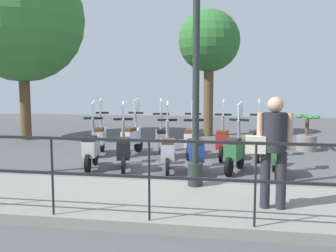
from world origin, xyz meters
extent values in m
plane|color=#4C4C4F|center=(0.00, 0.00, 0.00)|extent=(28.00, 28.00, 0.00)
cube|color=gray|center=(-3.20, 0.00, 0.07)|extent=(2.20, 20.00, 0.15)
cube|color=slate|center=(-2.15, 0.00, 0.07)|extent=(0.10, 20.00, 0.15)
cube|color=black|center=(-4.20, 0.00, 1.20)|extent=(0.04, 16.00, 0.04)
cube|color=black|center=(-4.20, 0.00, 0.73)|extent=(0.04, 16.00, 0.04)
cylinder|color=black|center=(-4.20, -1.33, 0.68)|extent=(0.03, 0.03, 1.05)
cylinder|color=black|center=(-4.20, 0.00, 0.68)|extent=(0.03, 0.03, 1.05)
cylinder|color=black|center=(-4.20, 1.33, 0.68)|extent=(0.03, 0.03, 1.05)
cylinder|color=#232D28|center=(-2.40, -0.42, 0.35)|extent=(0.26, 0.26, 0.40)
cylinder|color=#232D28|center=(-2.40, -0.42, 2.33)|extent=(0.12, 0.12, 4.36)
cylinder|color=#28282D|center=(-3.43, -1.74, 0.56)|extent=(0.14, 0.14, 0.82)
cylinder|color=#28282D|center=(-3.43, -1.52, 0.56)|extent=(0.14, 0.14, 0.82)
cylinder|color=#232328|center=(-3.43, -1.63, 1.25)|extent=(0.33, 0.33, 0.55)
sphere|color=tan|center=(-3.43, -1.63, 1.63)|extent=(0.22, 0.22, 0.22)
cylinder|color=tan|center=(-3.43, -1.83, 1.26)|extent=(0.09, 0.09, 0.52)
cylinder|color=tan|center=(-3.42, -1.43, 1.26)|extent=(0.09, 0.09, 0.52)
cube|color=beige|center=(-3.47, -1.37, 1.07)|extent=(0.15, 0.28, 0.24)
cylinder|color=brown|center=(3.19, 6.05, 1.27)|extent=(0.36, 0.36, 2.54)
sphere|color=#387A33|center=(3.19, 6.05, 4.12)|extent=(4.24, 4.24, 4.24)
cylinder|color=brown|center=(5.25, -0.18, 1.34)|extent=(0.36, 0.36, 2.67)
sphere|color=#2D6B2D|center=(5.25, -0.18, 3.52)|extent=(2.27, 2.27, 2.27)
cylinder|color=slate|center=(2.45, -3.20, 0.23)|extent=(0.56, 0.56, 0.45)
cylinder|color=brown|center=(2.45, -3.20, 0.70)|extent=(0.10, 0.10, 0.50)
ellipsoid|color=#2D6B2D|center=(2.70, -3.20, 1.00)|extent=(0.56, 0.16, 0.10)
ellipsoid|color=#2D6B2D|center=(2.20, -3.20, 1.00)|extent=(0.56, 0.16, 0.10)
ellipsoid|color=#2D6B2D|center=(2.45, -2.95, 1.00)|extent=(0.56, 0.16, 0.10)
ellipsoid|color=#2D6B2D|center=(2.45, -3.45, 1.00)|extent=(0.56, 0.16, 0.10)
ellipsoid|color=#2D6B2D|center=(2.63, -3.02, 1.00)|extent=(0.56, 0.16, 0.10)
ellipsoid|color=#2D6B2D|center=(2.27, -3.38, 1.00)|extent=(0.56, 0.16, 0.10)
cylinder|color=black|center=(-0.40, -1.99, 0.20)|extent=(0.40, 0.10, 0.40)
cylinder|color=black|center=(-1.23, -1.95, 0.20)|extent=(0.40, 0.10, 0.40)
cube|color=#2D6B38|center=(-0.90, -1.97, 0.48)|extent=(0.61, 0.30, 0.36)
cube|color=#2D6B38|center=(-0.61, -1.98, 0.50)|extent=(0.13, 0.30, 0.44)
cube|color=black|center=(-0.97, -1.96, 0.71)|extent=(0.41, 0.28, 0.10)
cylinder|color=gray|center=(-0.55, -1.98, 0.85)|extent=(0.19, 0.08, 0.55)
cube|color=black|center=(-0.55, -1.98, 1.13)|extent=(0.08, 0.44, 0.05)
cube|color=silver|center=(-0.49, -1.98, 1.33)|extent=(0.39, 0.05, 0.42)
cylinder|color=black|center=(-0.23, -1.25, 0.20)|extent=(0.41, 0.20, 0.40)
cylinder|color=black|center=(-1.02, -1.00, 0.20)|extent=(0.41, 0.20, 0.40)
cube|color=#2D6B38|center=(-0.70, -1.10, 0.48)|extent=(0.66, 0.45, 0.36)
cube|color=#2D6B38|center=(-0.43, -1.19, 0.50)|extent=(0.21, 0.32, 0.44)
cube|color=black|center=(-0.77, -1.08, 0.71)|extent=(0.46, 0.37, 0.10)
cylinder|color=gray|center=(-0.37, -1.21, 0.85)|extent=(0.20, 0.12, 0.55)
cube|color=black|center=(-0.37, -1.21, 1.13)|extent=(0.19, 0.44, 0.05)
cube|color=silver|center=(-0.31, -1.22, 1.33)|extent=(0.38, 0.15, 0.42)
cylinder|color=black|center=(-0.45, -0.17, 0.20)|extent=(0.41, 0.17, 0.40)
cylinder|color=black|center=(-1.25, -0.37, 0.20)|extent=(0.41, 0.17, 0.40)
cube|color=navy|center=(-0.93, -0.29, 0.48)|extent=(0.65, 0.42, 0.36)
cube|color=navy|center=(-0.65, -0.22, 0.50)|extent=(0.19, 0.32, 0.44)
cube|color=black|center=(-1.00, -0.31, 0.71)|extent=(0.45, 0.35, 0.10)
cylinder|color=gray|center=(-0.59, -0.21, 0.85)|extent=(0.19, 0.11, 0.55)
cube|color=black|center=(-0.59, -0.21, 1.13)|extent=(0.16, 0.44, 0.05)
cube|color=silver|center=(-0.54, -0.19, 1.33)|extent=(0.38, 0.12, 0.42)
cylinder|color=black|center=(-0.50, 0.40, 0.20)|extent=(0.41, 0.15, 0.40)
cylinder|color=black|center=(-1.32, 0.25, 0.20)|extent=(0.41, 0.15, 0.40)
cube|color=#B7BCC6|center=(-0.99, 0.31, 0.48)|extent=(0.64, 0.38, 0.36)
cube|color=#B7BCC6|center=(-0.71, 0.36, 0.50)|extent=(0.17, 0.32, 0.44)
cube|color=#4C2D19|center=(-1.06, 0.30, 0.71)|extent=(0.44, 0.32, 0.10)
cylinder|color=gray|center=(-0.65, 0.37, 0.85)|extent=(0.19, 0.10, 0.55)
cube|color=black|center=(-0.65, 0.37, 1.13)|extent=(0.13, 0.44, 0.05)
cube|color=silver|center=(-0.59, 0.38, 1.33)|extent=(0.39, 0.10, 0.42)
cylinder|color=black|center=(-0.47, 1.44, 0.20)|extent=(0.41, 0.18, 0.40)
cylinder|color=black|center=(-1.27, 1.22, 0.20)|extent=(0.41, 0.18, 0.40)
cube|color=black|center=(-0.95, 1.30, 0.48)|extent=(0.65, 0.43, 0.36)
cube|color=black|center=(-0.67, 1.38, 0.50)|extent=(0.20, 0.32, 0.44)
cube|color=black|center=(-1.02, 1.28, 0.71)|extent=(0.45, 0.36, 0.10)
cylinder|color=gray|center=(-0.62, 1.40, 0.85)|extent=(0.19, 0.12, 0.55)
cube|color=black|center=(-0.62, 1.40, 1.13)|extent=(0.17, 0.44, 0.05)
cube|color=silver|center=(-0.56, 1.41, 1.33)|extent=(0.38, 0.13, 0.42)
cylinder|color=black|center=(-0.38, 2.17, 0.20)|extent=(0.41, 0.14, 0.40)
cylinder|color=black|center=(-1.20, 2.04, 0.20)|extent=(0.41, 0.14, 0.40)
cube|color=beige|center=(-0.87, 2.09, 0.48)|extent=(0.64, 0.37, 0.36)
cube|color=beige|center=(-0.59, 2.14, 0.50)|extent=(0.17, 0.32, 0.44)
cube|color=black|center=(-0.94, 2.08, 0.71)|extent=(0.44, 0.32, 0.10)
cylinder|color=gray|center=(-0.53, 2.15, 0.85)|extent=(0.19, 0.10, 0.55)
cube|color=black|center=(-0.53, 2.15, 1.13)|extent=(0.13, 0.44, 0.05)
cube|color=silver|center=(-0.47, 2.16, 1.33)|extent=(0.39, 0.09, 0.42)
cylinder|color=black|center=(1.32, -1.74, 0.20)|extent=(0.40, 0.11, 0.40)
cylinder|color=black|center=(0.49, -1.69, 0.20)|extent=(0.40, 0.11, 0.40)
cube|color=#2D6B38|center=(0.82, -1.71, 0.48)|extent=(0.62, 0.32, 0.36)
cube|color=#2D6B38|center=(1.11, -1.73, 0.50)|extent=(0.14, 0.31, 0.44)
cube|color=black|center=(0.75, -1.70, 0.71)|extent=(0.42, 0.29, 0.10)
cylinder|color=gray|center=(1.17, -1.73, 0.85)|extent=(0.19, 0.08, 0.55)
cube|color=black|center=(1.17, -1.73, 1.13)|extent=(0.09, 0.44, 0.05)
cube|color=silver|center=(1.23, -1.74, 1.33)|extent=(0.39, 0.06, 0.42)
cylinder|color=black|center=(1.23, -0.83, 0.20)|extent=(0.40, 0.10, 0.40)
cylinder|color=black|center=(0.40, -0.79, 0.20)|extent=(0.40, 0.10, 0.40)
cube|color=#B21E1E|center=(0.73, -0.81, 0.48)|extent=(0.61, 0.30, 0.36)
cube|color=#B21E1E|center=(1.02, -0.82, 0.50)|extent=(0.13, 0.30, 0.44)
cube|color=#4C2D19|center=(0.66, -0.80, 0.71)|extent=(0.41, 0.28, 0.10)
cylinder|color=gray|center=(1.08, -0.82, 0.85)|extent=(0.19, 0.08, 0.55)
cube|color=black|center=(1.08, -0.82, 1.13)|extent=(0.08, 0.44, 0.05)
cube|color=silver|center=(1.14, -0.82, 1.33)|extent=(0.39, 0.05, 0.42)
cylinder|color=black|center=(1.36, -0.02, 0.20)|extent=(0.40, 0.10, 0.40)
cylinder|color=black|center=(0.53, 0.02, 0.20)|extent=(0.40, 0.10, 0.40)
cube|color=beige|center=(0.86, 0.00, 0.48)|extent=(0.61, 0.31, 0.36)
cube|color=beige|center=(1.15, -0.01, 0.50)|extent=(0.13, 0.31, 0.44)
cube|color=#4C2D19|center=(0.79, 0.01, 0.71)|extent=(0.41, 0.28, 0.10)
cylinder|color=gray|center=(1.21, -0.01, 0.85)|extent=(0.19, 0.08, 0.55)
cube|color=black|center=(1.21, -0.01, 1.13)|extent=(0.08, 0.44, 0.05)
cube|color=silver|center=(1.27, -0.01, 1.33)|extent=(0.39, 0.05, 0.42)
cylinder|color=black|center=(1.19, 0.87, 0.20)|extent=(0.41, 0.18, 0.40)
cylinder|color=black|center=(0.38, 0.66, 0.20)|extent=(0.41, 0.18, 0.40)
cube|color=gray|center=(0.70, 0.74, 0.48)|extent=(0.65, 0.42, 0.36)
cube|color=gray|center=(0.98, 0.82, 0.50)|extent=(0.19, 0.32, 0.44)
cube|color=black|center=(0.64, 0.73, 0.71)|extent=(0.45, 0.35, 0.10)
cylinder|color=gray|center=(1.04, 0.83, 0.85)|extent=(0.19, 0.11, 0.55)
cube|color=black|center=(1.04, 0.83, 1.13)|extent=(0.17, 0.44, 0.05)
cube|color=silver|center=(1.10, 0.85, 1.33)|extent=(0.38, 0.13, 0.42)
cylinder|color=black|center=(1.45, 1.57, 0.20)|extent=(0.41, 0.16, 0.40)
cylinder|color=black|center=(0.64, 1.74, 0.20)|extent=(0.41, 0.16, 0.40)
cube|color=#B7BCC6|center=(0.96, 1.67, 0.48)|extent=(0.64, 0.40, 0.36)
cube|color=#B7BCC6|center=(1.24, 1.61, 0.50)|extent=(0.18, 0.32, 0.44)
cube|color=#4C2D19|center=(0.89, 1.69, 0.71)|extent=(0.45, 0.34, 0.10)
cylinder|color=gray|center=(1.30, 1.60, 0.85)|extent=(0.19, 0.11, 0.55)
cube|color=black|center=(1.30, 1.60, 1.13)|extent=(0.15, 0.44, 0.05)
cube|color=silver|center=(1.36, 1.59, 1.33)|extent=(0.39, 0.11, 0.42)
cylinder|color=black|center=(1.31, 2.60, 0.20)|extent=(0.41, 0.15, 0.40)
cylinder|color=black|center=(0.49, 2.45, 0.20)|extent=(0.41, 0.15, 0.40)
cube|color=#B7BCC6|center=(0.81, 2.51, 0.48)|extent=(0.64, 0.38, 0.36)
cube|color=#B7BCC6|center=(1.10, 2.56, 0.50)|extent=(0.17, 0.32, 0.44)
cube|color=#4C2D19|center=(0.75, 2.50, 0.71)|extent=(0.44, 0.33, 0.10)
cylinder|color=gray|center=(1.16, 2.57, 0.85)|extent=(0.19, 0.10, 0.55)
cube|color=black|center=(1.16, 2.57, 1.13)|extent=(0.14, 0.44, 0.05)
cube|color=silver|center=(1.22, 2.58, 1.33)|extent=(0.39, 0.10, 0.42)
camera|label=1|loc=(-8.80, -1.03, 1.90)|focal=40.00mm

